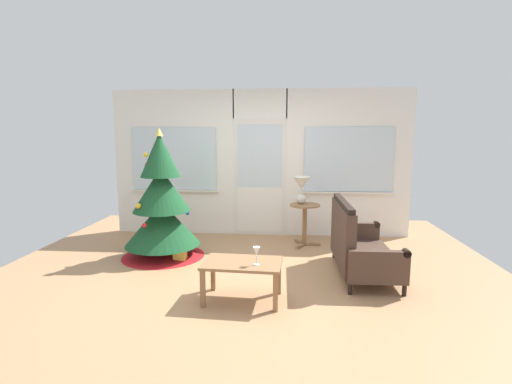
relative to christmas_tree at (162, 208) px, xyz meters
The scene contains 9 objects.
ground_plane 1.68m from the christmas_tree, 27.92° to the right, with size 6.76×6.76×0.00m, color #AD7F56.
back_wall_with_door 2.00m from the christmas_tree, 45.77° to the left, with size 5.20×0.14×2.55m.
christmas_tree is the anchor object (origin of this frame).
settee_sofa 2.79m from the christmas_tree, 10.80° to the right, with size 0.74×1.43×0.96m.
side_table 2.23m from the christmas_tree, 18.65° to the left, with size 0.50×0.48×0.67m.
table_lamp 2.19m from the christmas_tree, 20.15° to the left, with size 0.28×0.28×0.44m.
coffee_table 1.97m from the christmas_tree, 46.52° to the right, with size 0.87×0.57×0.43m.
wine_glass 2.12m from the christmas_tree, 44.91° to the right, with size 0.08×0.08×0.20m.
gift_box 0.74m from the christmas_tree, 32.88° to the right, with size 0.17×0.15×0.17m, color #D8C64C.
Camera 1 is at (0.45, -4.64, 1.80)m, focal length 26.92 mm.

